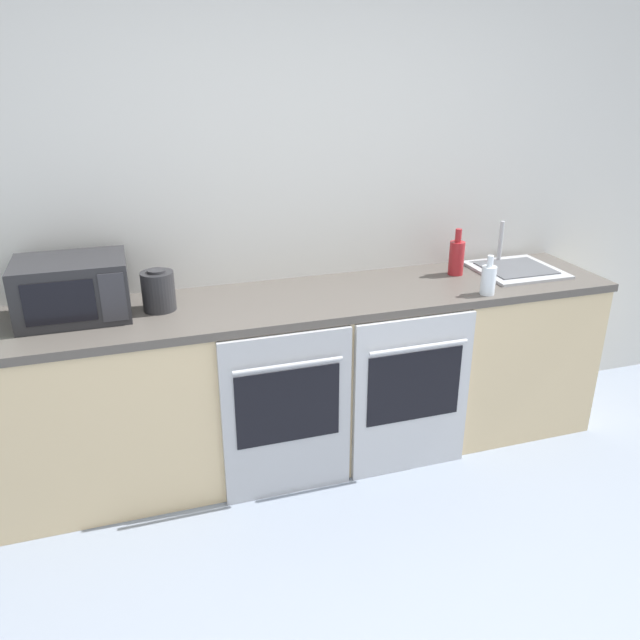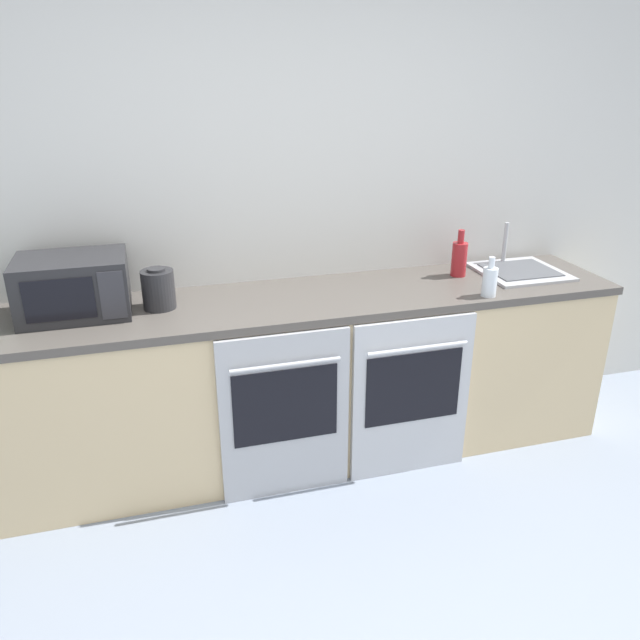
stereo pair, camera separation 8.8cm
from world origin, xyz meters
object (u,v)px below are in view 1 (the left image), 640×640
(oven_left, at_px, (288,416))
(microwave, at_px, (72,289))
(sink, at_px, (515,268))
(oven_right, at_px, (412,396))
(bottle_clear, at_px, (488,279))
(bottle_red, at_px, (457,257))
(kettle, at_px, (158,291))

(oven_left, relative_size, microwave, 1.77)
(oven_left, relative_size, sink, 1.93)
(microwave, relative_size, sink, 1.09)
(oven_right, bearing_deg, bottle_clear, 11.03)
(oven_right, bearing_deg, bottle_red, 44.29)
(bottle_red, bearing_deg, bottle_clear, -90.94)
(oven_right, relative_size, kettle, 4.36)
(oven_right, height_order, bottle_clear, bottle_clear)
(microwave, xyz_separation_m, bottle_clear, (1.92, -0.30, -0.06))
(bottle_clear, bearing_deg, kettle, 170.04)
(oven_left, bearing_deg, microwave, 156.66)
(oven_left, xyz_separation_m, microwave, (-0.87, 0.38, 0.59))
(microwave, bearing_deg, oven_right, -14.02)
(bottle_clear, relative_size, kettle, 1.02)
(oven_left, height_order, kettle, kettle)
(oven_right, bearing_deg, kettle, 162.79)
(bottle_clear, height_order, kettle, bottle_clear)
(oven_left, distance_m, bottle_red, 1.26)
(oven_left, height_order, bottle_clear, bottle_clear)
(oven_left, height_order, sink, sink)
(microwave, height_order, kettle, microwave)
(oven_left, height_order, oven_right, same)
(microwave, xyz_separation_m, bottle_red, (1.93, 0.03, -0.04))
(kettle, bearing_deg, sink, 0.27)
(bottle_clear, bearing_deg, oven_right, -168.97)
(kettle, xyz_separation_m, sink, (1.91, 0.01, -0.08))
(oven_left, distance_m, oven_right, 0.64)
(oven_right, xyz_separation_m, kettle, (-1.14, 0.35, 0.55))
(oven_left, bearing_deg, kettle, 145.10)
(bottle_red, distance_m, sink, 0.36)
(bottle_clear, distance_m, kettle, 1.58)
(oven_left, xyz_separation_m, oven_right, (0.64, 0.00, 0.00))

